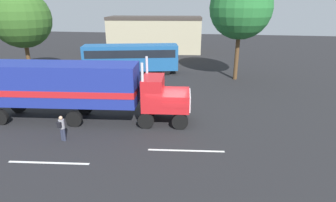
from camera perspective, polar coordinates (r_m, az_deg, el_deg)
ground_plane at (r=19.31m, az=-0.18°, el=-4.79°), size 120.00×120.00×0.00m
lane_stripe_near at (r=16.03m, az=3.80°, el=-10.29°), size 4.39×0.63×0.01m
lane_stripe_mid at (r=16.21m, az=-23.63°, el=-11.73°), size 4.39×0.62×0.01m
semi_truck at (r=20.07m, az=-18.17°, el=2.86°), size 14.34×4.17×4.50m
person_bystander at (r=17.90m, az=-21.30°, el=-5.16°), size 0.35×0.47×1.63m
parked_bus at (r=33.10m, az=-7.73°, el=9.23°), size 11.29×5.04×3.40m
parked_car at (r=28.97m, az=-23.08°, el=3.74°), size 4.55×2.21×1.57m
tree_left at (r=30.54m, az=14.96°, el=18.25°), size 6.42×6.42×10.77m
tree_center at (r=34.84m, az=-28.25°, el=14.85°), size 6.26×6.26×9.53m
building_backdrop at (r=48.18m, az=-2.74°, el=13.98°), size 16.11×7.60×5.91m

